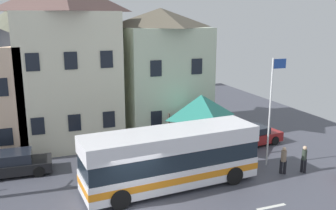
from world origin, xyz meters
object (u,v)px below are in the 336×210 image
pedestrian_00 (283,160)px  public_bench (159,138)px  pedestrian_01 (304,158)px  townhouse_02 (161,71)px  parked_car_02 (11,164)px  townhouse_01 (67,64)px  hilltop_castle (55,28)px  bus_shelter (201,106)px  flagpole (271,104)px  parked_car_00 (250,136)px  transit_bus (171,159)px

pedestrian_00 → public_bench: 8.95m
pedestrian_00 → pedestrian_01: bearing=-12.2°
townhouse_02 → parked_car_02: townhouse_02 is taller
townhouse_01 → townhouse_02: bearing=5.4°
hilltop_castle → pedestrian_00: 36.17m
townhouse_02 → hilltop_castle: (-6.34, 23.45, 2.71)m
bus_shelter → flagpole: 4.64m
parked_car_00 → public_bench: (-6.01, 2.41, -0.18)m
transit_bus → public_bench: bearing=72.1°
bus_shelter → parked_car_00: bearing=0.2°
transit_bus → flagpole: bearing=1.5°
flagpole → public_bench: bearing=130.1°
bus_shelter → parked_car_00: 4.63m
transit_bus → pedestrian_00: 6.75m
bus_shelter → parked_car_00: (3.89, 0.02, -2.50)m
transit_bus → parked_car_02: size_ratio=2.18×
bus_shelter → flagpole: bearing=-50.6°
townhouse_01 → public_bench: (5.84, -2.59, -5.23)m
parked_car_00 → public_bench: bearing=150.5°
hilltop_castle → parked_car_02: (-4.65, -28.78, -6.83)m
townhouse_02 → bus_shelter: size_ratio=2.42×
parked_car_02 → parked_car_00: bearing=0.8°
townhouse_01 → transit_bus: (4.25, -9.26, -4.12)m
townhouse_01 → transit_bus: bearing=-65.4°
bus_shelter → parked_car_02: (-11.83, 0.36, -2.50)m
townhouse_01 → townhouse_02: size_ratio=1.19×
pedestrian_00 → flagpole: (-0.06, 1.39, 3.00)m
pedestrian_01 → transit_bus: bearing=173.1°
pedestrian_01 → townhouse_02: bearing=114.9°
townhouse_01 → parked_car_00: (11.85, -5.00, -5.05)m
pedestrian_01 → pedestrian_00: bearing=167.8°
bus_shelter → public_bench: bus_shelter is taller
pedestrian_00 → public_bench: bearing=124.7°
transit_bus → townhouse_01: bearing=110.1°
townhouse_02 → hilltop_castle: size_ratio=0.25×
transit_bus → parked_car_02: (-8.13, 4.60, -0.92)m
transit_bus → pedestrian_01: 8.00m
bus_shelter → parked_car_02: 12.10m
pedestrian_00 → public_bench: (-5.09, 7.36, -0.37)m
public_bench → flagpole: bearing=-49.9°
hilltop_castle → public_bench: hilltop_castle is taller
bus_shelter → flagpole: size_ratio=0.60×
pedestrian_01 → flagpole: flagpole is taller
pedestrian_00 → pedestrian_01: (1.24, -0.27, 0.03)m
parked_car_02 → pedestrian_00: pedestrian_00 is taller
pedestrian_01 → flagpole: (-1.30, 1.66, 2.97)m
flagpole → pedestrian_00: bearing=-87.4°
bus_shelter → flagpole: (2.91, -3.54, 0.69)m
parked_car_00 → pedestrian_00: 5.04m
bus_shelter → pedestrian_00: (2.97, -4.93, -2.31)m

